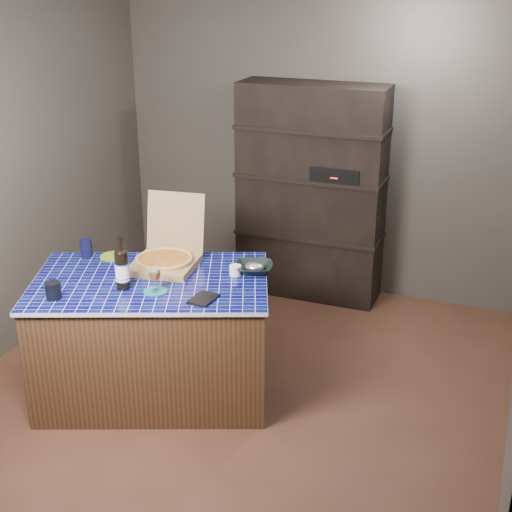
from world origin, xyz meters
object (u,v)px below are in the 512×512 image
at_px(bowl, 254,268).
at_px(kitchen_island, 153,336).
at_px(pizza_box, 166,258).
at_px(wine_glass, 154,274).
at_px(dvd_case, 204,299).
at_px(mead_bottle, 122,268).

bearing_deg(bowl, kitchen_island, -148.46).
relative_size(kitchen_island, pizza_box, 3.19).
xyz_separation_m(wine_glass, dvd_case, (0.32, 0.00, -0.11)).
height_order(wine_glass, bowl, wine_glass).
distance_m(pizza_box, wine_glass, 0.40).
bearing_deg(kitchen_island, dvd_case, -39.72).
bearing_deg(bowl, pizza_box, -168.00).
bearing_deg(wine_glass, pizza_box, 108.64).
relative_size(kitchen_island, mead_bottle, 5.09).
distance_m(mead_bottle, dvd_case, 0.55).
xyz_separation_m(mead_bottle, bowl, (0.66, 0.52, -0.10)).
height_order(pizza_box, dvd_case, pizza_box).
height_order(kitchen_island, wine_glass, wine_glass).
bearing_deg(mead_bottle, bowl, 38.37).
distance_m(pizza_box, mead_bottle, 0.41).
bearing_deg(kitchen_island, wine_glass, -72.23).
relative_size(pizza_box, wine_glass, 3.29).
bearing_deg(pizza_box, bowl, 4.41).
bearing_deg(wine_glass, mead_bottle, -172.97).
bearing_deg(wine_glass, kitchen_island, 129.33).
xyz_separation_m(pizza_box, bowl, (0.58, 0.12, -0.03)).
height_order(kitchen_island, bowl, bowl).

